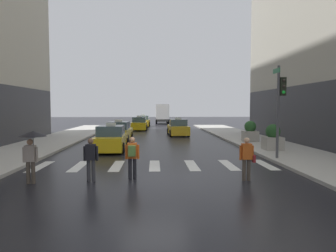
% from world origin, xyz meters
% --- Properties ---
extents(ground_plane, '(160.00, 160.00, 0.00)m').
position_xyz_m(ground_plane, '(0.00, 0.00, 0.00)').
color(ground_plane, black).
extents(crosswalk_markings, '(11.30, 2.80, 0.01)m').
position_xyz_m(crosswalk_markings, '(-0.00, 3.00, 0.00)').
color(crosswalk_markings, silver).
rests_on(crosswalk_markings, ground).
extents(traffic_light_pole, '(0.44, 0.84, 4.80)m').
position_xyz_m(traffic_light_pole, '(6.51, 4.05, 3.26)').
color(traffic_light_pole, '#47474C').
rests_on(traffic_light_pole, curb_right).
extents(taxi_lead, '(1.94, 4.54, 1.80)m').
position_xyz_m(taxi_lead, '(-2.81, 8.38, 0.72)').
color(taxi_lead, yellow).
rests_on(taxi_lead, ground).
extents(taxi_second, '(2.08, 4.61, 1.80)m').
position_xyz_m(taxi_second, '(-2.94, 13.92, 0.72)').
color(taxi_second, yellow).
rests_on(taxi_second, ground).
extents(taxi_third, '(2.08, 4.61, 1.80)m').
position_xyz_m(taxi_third, '(2.38, 19.14, 0.72)').
color(taxi_third, gold).
rests_on(taxi_third, ground).
extents(taxi_fourth, '(1.99, 4.57, 1.80)m').
position_xyz_m(taxi_fourth, '(-1.84, 26.63, 0.72)').
color(taxi_fourth, yellow).
rests_on(taxi_fourth, ground).
extents(taxi_fifth, '(2.05, 4.60, 1.80)m').
position_xyz_m(taxi_fifth, '(-1.62, 33.40, 0.72)').
color(taxi_fifth, gold).
rests_on(taxi_fifth, ground).
extents(box_truck, '(2.30, 7.55, 3.35)m').
position_xyz_m(box_truck, '(1.40, 42.22, 1.85)').
color(box_truck, '#2D2D2D').
rests_on(box_truck, ground).
extents(pedestrian_with_umbrella, '(0.96, 0.96, 1.94)m').
position_xyz_m(pedestrian_with_umbrella, '(-4.45, -0.35, 1.52)').
color(pedestrian_with_umbrella, '#473D33').
rests_on(pedestrian_with_umbrella, ground).
extents(pedestrian_with_backpack, '(0.55, 0.43, 1.65)m').
position_xyz_m(pedestrian_with_backpack, '(-0.87, 0.17, 0.97)').
color(pedestrian_with_backpack, black).
rests_on(pedestrian_with_backpack, ground).
extents(pedestrian_with_handbag, '(0.60, 0.24, 1.65)m').
position_xyz_m(pedestrian_with_handbag, '(3.51, -0.21, 0.93)').
color(pedestrian_with_handbag, '#473D33').
rests_on(pedestrian_with_handbag, ground).
extents(pedestrian_plain_coat, '(0.55, 0.24, 1.65)m').
position_xyz_m(pedestrian_plain_coat, '(-2.39, -0.13, 0.94)').
color(pedestrian_plain_coat, '#333338').
rests_on(pedestrian_plain_coat, ground).
extents(planter_near_corner, '(1.10, 1.10, 1.60)m').
position_xyz_m(planter_near_corner, '(7.40, 7.18, 0.87)').
color(planter_near_corner, '#A8A399').
rests_on(planter_near_corner, curb_right).
extents(planter_mid_block, '(1.10, 1.10, 1.60)m').
position_xyz_m(planter_mid_block, '(7.50, 12.05, 0.87)').
color(planter_mid_block, '#A8A399').
rests_on(planter_mid_block, curb_right).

